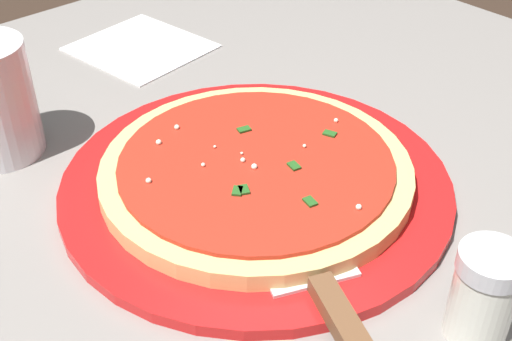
{
  "coord_description": "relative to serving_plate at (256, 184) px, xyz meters",
  "views": [
    {
      "loc": [
        0.37,
        -0.36,
        1.13
      ],
      "look_at": [
        0.01,
        -0.03,
        0.78
      ],
      "focal_mm": 47.65,
      "sensor_mm": 36.0,
      "label": 1
    }
  ],
  "objects": [
    {
      "name": "pizza_server",
      "position": [
        0.15,
        -0.07,
        0.01
      ],
      "size": [
        0.22,
        0.13,
        0.01
      ],
      "color": "silver",
      "rests_on": "serving_plate"
    },
    {
      "name": "napkin_folded_right",
      "position": [
        -0.31,
        0.09,
        -0.0
      ],
      "size": [
        0.16,
        0.16,
        0.0
      ],
      "primitive_type": "cube",
      "rotation": [
        0.0,
        0.0,
        0.13
      ],
      "color": "white",
      "rests_on": "restaurant_table"
    },
    {
      "name": "restaurant_table",
      "position": [
        -0.01,
        0.03,
        -0.14
      ],
      "size": [
        0.97,
        0.95,
        0.76
      ],
      "color": "black",
      "rests_on": "ground_plane"
    },
    {
      "name": "serving_plate",
      "position": [
        0.0,
        0.0,
        0.0
      ],
      "size": [
        0.35,
        0.35,
        0.01
      ],
      "primitive_type": "cylinder",
      "color": "red",
      "rests_on": "restaurant_table"
    },
    {
      "name": "parmesan_shaker",
      "position": [
        0.23,
        0.0,
        0.03
      ],
      "size": [
        0.05,
        0.05,
        0.07
      ],
      "color": "silver",
      "rests_on": "restaurant_table"
    },
    {
      "name": "pizza",
      "position": [
        0.0,
        -0.0,
        0.02
      ],
      "size": [
        0.28,
        0.28,
        0.02
      ],
      "color": "#DBB26B",
      "rests_on": "serving_plate"
    }
  ]
}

